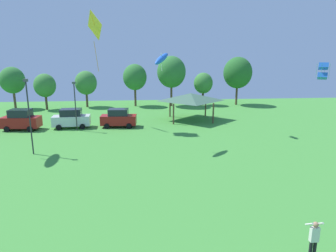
% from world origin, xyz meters
% --- Properties ---
extents(person_standing_far_right, '(0.52, 0.53, 1.84)m').
position_xyz_m(person_standing_far_right, '(7.16, 13.19, 1.04)').
color(person_standing_far_right, black).
rests_on(person_standing_far_right, ground).
extents(kite_flying_3, '(2.04, 2.90, 7.02)m').
position_xyz_m(kite_flying_3, '(-5.26, 39.88, 11.72)').
color(kite_flying_3, yellow).
extents(kite_flying_6, '(1.52, 1.57, 2.09)m').
position_xyz_m(kite_flying_6, '(21.91, 37.46, 6.61)').
color(kite_flying_6, blue).
extents(kite_flying_7, '(1.74, 2.41, 1.75)m').
position_xyz_m(kite_flying_7, '(1.87, 29.70, 8.20)').
color(kite_flying_7, blue).
extents(parked_car_leftmost, '(4.28, 2.25, 2.44)m').
position_xyz_m(parked_car_leftmost, '(-13.94, 37.83, 1.19)').
color(parked_car_leftmost, maroon).
rests_on(parked_car_leftmost, ground).
extents(parked_car_second_from_left, '(4.42, 2.23, 2.30)m').
position_xyz_m(parked_car_second_from_left, '(-8.37, 38.35, 1.14)').
color(parked_car_second_from_left, silver).
rests_on(parked_car_second_from_left, ground).
extents(parked_car_third_from_left, '(4.31, 2.15, 2.22)m').
position_xyz_m(parked_car_third_from_left, '(-2.79, 38.30, 1.10)').
color(parked_car_third_from_left, maroon).
rests_on(parked_car_third_from_left, ground).
extents(park_pavilion, '(6.57, 6.03, 3.60)m').
position_xyz_m(park_pavilion, '(6.51, 41.56, 3.08)').
color(park_pavilion, brown).
rests_on(park_pavilion, ground).
extents(light_post_0, '(0.36, 0.20, 6.59)m').
position_xyz_m(light_post_0, '(-9.59, 28.70, 3.70)').
color(light_post_0, '#2D2D33').
rests_on(light_post_0, ground).
extents(light_post_1, '(0.36, 0.20, 5.60)m').
position_xyz_m(light_post_1, '(-7.49, 37.00, 3.19)').
color(light_post_1, '#2D2D33').
rests_on(light_post_1, ground).
extents(treeline_tree_0, '(3.81, 3.81, 6.70)m').
position_xyz_m(treeline_tree_0, '(-20.31, 52.30, 4.58)').
color(treeline_tree_0, brown).
rests_on(treeline_tree_0, ground).
extents(treeline_tree_1, '(3.33, 3.33, 5.69)m').
position_xyz_m(treeline_tree_1, '(-15.04, 51.13, 3.83)').
color(treeline_tree_1, brown).
rests_on(treeline_tree_1, ground).
extents(treeline_tree_2, '(3.55, 3.55, 5.98)m').
position_xyz_m(treeline_tree_2, '(-9.07, 53.14, 4.01)').
color(treeline_tree_2, brown).
rests_on(treeline_tree_2, ground).
extents(treeline_tree_3, '(3.94, 3.94, 7.06)m').
position_xyz_m(treeline_tree_3, '(-1.03, 53.35, 4.87)').
color(treeline_tree_3, brown).
rests_on(treeline_tree_3, ground).
extents(treeline_tree_4, '(4.78, 4.78, 8.36)m').
position_xyz_m(treeline_tree_4, '(5.07, 52.98, 5.71)').
color(treeline_tree_4, brown).
rests_on(treeline_tree_4, ground).
extents(treeline_tree_5, '(3.23, 3.23, 5.57)m').
position_xyz_m(treeline_tree_5, '(10.59, 53.35, 3.77)').
color(treeline_tree_5, brown).
rests_on(treeline_tree_5, ground).
extents(treeline_tree_6, '(4.84, 4.84, 8.19)m').
position_xyz_m(treeline_tree_6, '(16.47, 53.13, 5.52)').
color(treeline_tree_6, brown).
rests_on(treeline_tree_6, ground).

